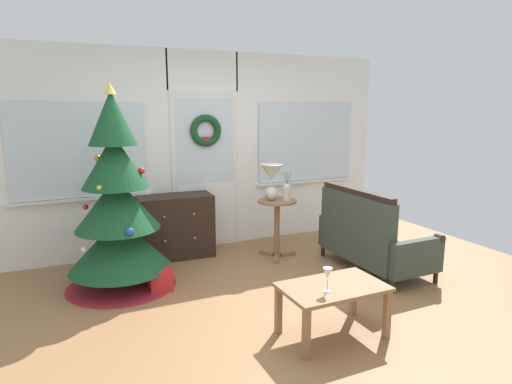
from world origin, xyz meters
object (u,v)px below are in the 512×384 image
christmas_tree (118,213)px  flower_vase (287,191)px  dresser_cabinet (176,226)px  settee_sofa (369,238)px  side_table (277,217)px  coffee_table (333,293)px  table_lamp (271,177)px  wine_glass (328,274)px  gift_box (160,279)px

christmas_tree → flower_vase: size_ratio=5.96×
dresser_cabinet → settee_sofa: 2.33m
settee_sofa → side_table: 1.12m
flower_vase → side_table: bearing=149.0°
side_table → coffee_table: 1.95m
christmas_tree → flower_vase: 1.99m
christmas_tree → dresser_cabinet: (0.76, 0.67, -0.40)m
dresser_cabinet → side_table: dresser_cabinet is taller
table_lamp → flower_vase: 0.25m
side_table → flower_vase: 0.35m
table_lamp → wine_glass: size_ratio=2.26×
coffee_table → side_table: bearing=76.3°
settee_sofa → gift_box: bearing=169.7°
christmas_tree → coffee_table: christmas_tree is taller
flower_vase → coffee_table: (-0.56, -1.83, -0.48)m
settee_sofa → wine_glass: settee_sofa is taller
christmas_tree → coffee_table: (1.43, -1.77, -0.42)m
wine_glass → coffee_table: bearing=35.9°
dresser_cabinet → coffee_table: (0.67, -2.44, -0.02)m
gift_box → flower_vase: bearing=11.8°
dresser_cabinet → wine_glass: size_ratio=4.71×
side_table → table_lamp: table_lamp is taller
christmas_tree → dresser_cabinet: 1.09m
christmas_tree → wine_glass: christmas_tree is taller
side_table → table_lamp: size_ratio=1.66×
side_table → dresser_cabinet: bearing=154.1°
coffee_table → wine_glass: (-0.11, -0.08, 0.21)m
dresser_cabinet → coffee_table: 2.53m
coffee_table → wine_glass: size_ratio=4.33×
flower_vase → coffee_table: flower_vase is taller
settee_sofa → gift_box: size_ratio=6.04×
dresser_cabinet → settee_sofa: (1.88, -1.37, -0.01)m
side_table → table_lamp: 0.50m
wine_glass → gift_box: bearing=121.8°
christmas_tree → side_table: (1.89, 0.12, -0.27)m
wine_glass → gift_box: size_ratio=0.86×
christmas_tree → table_lamp: christmas_tree is taller
wine_glass → side_table: bearing=73.8°
settee_sofa → wine_glass: (-1.33, -1.15, 0.20)m
settee_sofa → gift_box: settee_sofa is taller
flower_vase → gift_box: bearing=-168.2°
settee_sofa → side_table: bearing=132.5°
table_lamp → flower_vase: table_lamp is taller
wine_glass → dresser_cabinet: bearing=102.5°
table_lamp → coffee_table: table_lamp is taller
gift_box → dresser_cabinet: bearing=66.5°
side_table → wine_glass: side_table is taller
settee_sofa → table_lamp: (-0.81, 0.86, 0.64)m
flower_vase → coffee_table: size_ratio=0.41×
coffee_table → gift_box: bearing=126.1°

